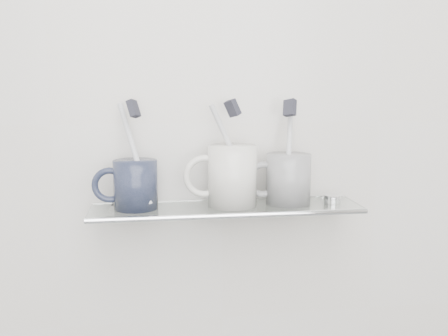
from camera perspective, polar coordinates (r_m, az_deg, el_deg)
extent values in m
plane|color=beige|center=(0.97, -0.23, 5.16)|extent=(2.50, 0.00, 2.50)
cube|color=silver|center=(0.93, 0.30, -4.61)|extent=(0.50, 0.12, 0.01)
cylinder|color=silver|center=(0.88, 0.83, -5.47)|extent=(0.50, 0.01, 0.01)
cylinder|color=silver|center=(0.97, -12.49, -4.89)|extent=(0.02, 0.03, 0.02)
cylinder|color=silver|center=(1.03, 11.60, -4.10)|extent=(0.02, 0.03, 0.02)
cylinder|color=black|center=(0.92, -10.06, -1.87)|extent=(0.08, 0.08, 0.09)
torus|color=black|center=(0.92, -12.91, -1.93)|extent=(0.07, 0.01, 0.07)
cylinder|color=silver|center=(0.91, -10.16, 1.64)|extent=(0.06, 0.07, 0.18)
cube|color=#23242D|center=(0.90, -10.31, 6.69)|extent=(0.03, 0.03, 0.04)
cylinder|color=white|center=(0.92, 0.96, -0.87)|extent=(0.11, 0.11, 0.11)
torus|color=white|center=(0.92, -2.22, -0.95)|extent=(0.08, 0.01, 0.08)
cylinder|color=#BDBDBD|center=(0.92, 0.97, 1.87)|extent=(0.09, 0.02, 0.18)
cube|color=#23242D|center=(0.91, 0.98, 6.86)|extent=(0.03, 0.03, 0.04)
cylinder|color=silver|center=(0.95, 7.36, -1.25)|extent=(0.09, 0.09, 0.09)
torus|color=silver|center=(0.94, 4.53, -1.33)|extent=(0.07, 0.01, 0.07)
cylinder|color=#BCBCBC|center=(0.94, 7.43, 1.97)|extent=(0.04, 0.08, 0.18)
cube|color=#23242D|center=(0.93, 7.53, 6.84)|extent=(0.03, 0.03, 0.04)
cylinder|color=silver|center=(0.98, 12.25, -3.41)|extent=(0.03, 0.03, 0.01)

